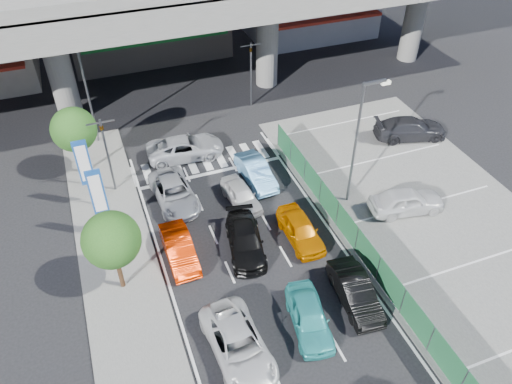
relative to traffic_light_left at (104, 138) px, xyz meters
name	(u,v)px	position (x,y,z in m)	size (l,w,h in m)	color
ground	(280,307)	(6.20, -12.00, -3.94)	(120.00, 120.00, 0.00)	black
parking_lot	(441,226)	(17.20, -10.00, -3.91)	(12.00, 28.00, 0.06)	#595957
sidewalk_left	(124,286)	(-0.80, -8.00, -3.88)	(4.00, 30.00, 0.12)	#595957
fence_run	(366,253)	(11.50, -11.00, -3.04)	(0.16, 22.00, 1.80)	#1E5934
traffic_light_left	(104,138)	(0.00, 0.00, 0.00)	(1.60, 1.24, 5.20)	#595B60
traffic_light_right	(251,59)	(11.70, 7.00, 0.00)	(1.60, 1.24, 5.20)	#595B60
street_lamp_right	(359,135)	(13.37, -6.00, 0.83)	(1.65, 0.22, 8.00)	#595B60
street_lamp_left	(87,80)	(-0.13, 6.00, 0.83)	(1.65, 0.22, 8.00)	#595B60
signboard_near	(98,195)	(-1.00, -4.01, -0.87)	(0.80, 0.14, 4.70)	#595B60
signboard_far	(84,165)	(-1.40, -1.01, -0.87)	(0.80, 0.14, 4.70)	#595B60
tree_near	(111,240)	(-0.80, -8.00, -0.55)	(2.80, 2.80, 4.80)	#382314
tree_far	(74,130)	(-1.60, 2.50, -0.55)	(2.80, 2.80, 4.80)	#382314
sedan_white_mid_left	(238,344)	(3.45, -13.70, -3.25)	(2.29, 4.97, 1.38)	silver
taxi_teal_mid	(309,317)	(7.05, -13.49, -3.25)	(1.63, 4.05, 1.38)	#35ADAC
hatch_black_mid_right	(355,292)	(9.80, -12.93, -3.25)	(1.46, 4.19, 1.38)	black
taxi_orange_left	(179,249)	(2.42, -7.03, -3.27)	(1.42, 4.07, 1.34)	red
sedan_black_mid	(245,240)	(5.94, -7.69, -3.28)	(1.85, 4.55, 1.32)	black
taxi_orange_right	(301,230)	(9.11, -8.01, -3.25)	(1.63, 4.05, 1.38)	#C46700
wagon_silver_front_left	(174,193)	(3.26, -2.34, -3.27)	(2.22, 4.82, 1.34)	#A8AAB0
sedan_white_front_mid	(241,195)	(7.02, -3.93, -3.31)	(1.49, 3.70, 1.26)	silver
kei_truck_front_right	(256,172)	(8.64, -2.16, -3.25)	(1.46, 4.19, 1.38)	#5C9DD2
crossing_wagon_silver	(185,148)	(5.09, 2.03, -3.21)	(2.40, 5.20, 1.45)	#B7BAC0
parked_sedan_white	(407,201)	(15.95, -8.11, -3.12)	(1.79, 4.45, 1.52)	silver
parked_sedan_dgrey	(410,128)	(20.73, -1.42, -3.13)	(2.08, 5.13, 1.49)	#29292E
traffic_cone	(328,201)	(11.80, -6.07, -3.51)	(0.37, 0.37, 0.72)	#F5390D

